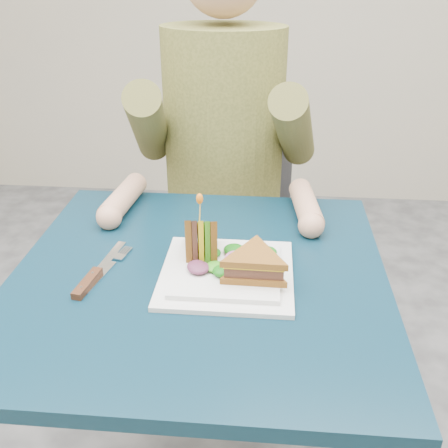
# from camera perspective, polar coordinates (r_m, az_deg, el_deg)

# --- Properties ---
(table) EXTENTS (0.75, 0.75, 0.73)m
(table) POSITION_cam_1_polar(r_m,az_deg,el_deg) (1.10, -2.65, -8.75)
(table) COLOR #08212F
(table) RESTS_ON ground
(chair) EXTENTS (0.42, 0.40, 0.93)m
(chair) POSITION_cam_1_polar(r_m,az_deg,el_deg) (1.72, 0.25, 1.38)
(chair) COLOR #47474C
(chair) RESTS_ON ground
(diner) EXTENTS (0.54, 0.59, 0.74)m
(diner) POSITION_cam_1_polar(r_m,az_deg,el_deg) (1.48, -0.09, 12.45)
(diner) COLOR brown
(diner) RESTS_ON chair
(plate) EXTENTS (0.26, 0.26, 0.02)m
(plate) POSITION_cam_1_polar(r_m,az_deg,el_deg) (1.04, 0.31, -5.26)
(plate) COLOR white
(plate) RESTS_ON table
(sandwich_flat) EXTENTS (0.15, 0.15, 0.05)m
(sandwich_flat) POSITION_cam_1_polar(r_m,az_deg,el_deg) (1.00, 3.35, -4.44)
(sandwich_flat) COLOR brown
(sandwich_flat) RESTS_ON plate
(sandwich_upright) EXTENTS (0.09, 0.14, 0.14)m
(sandwich_upright) POSITION_cam_1_polar(r_m,az_deg,el_deg) (1.06, -2.57, -1.74)
(sandwich_upright) COLOR brown
(sandwich_upright) RESTS_ON plate
(fork) EXTENTS (0.06, 0.18, 0.01)m
(fork) POSITION_cam_1_polar(r_m,az_deg,el_deg) (1.09, -12.59, -4.86)
(fork) COLOR silver
(fork) RESTS_ON table
(knife) EXTENTS (0.05, 0.22, 0.02)m
(knife) POSITION_cam_1_polar(r_m,az_deg,el_deg) (1.06, -14.18, -5.71)
(knife) COLOR silver
(knife) RESTS_ON table
(toothpick) EXTENTS (0.01, 0.01, 0.06)m
(toothpick) POSITION_cam_1_polar(r_m,az_deg,el_deg) (1.03, -2.64, 1.36)
(toothpick) COLOR tan
(toothpick) RESTS_ON sandwich_upright
(toothpick_frill) EXTENTS (0.01, 0.01, 0.02)m
(toothpick_frill) POSITION_cam_1_polar(r_m,az_deg,el_deg) (1.02, -2.67, 2.77)
(toothpick_frill) COLOR orange
(toothpick_frill) RESTS_ON sandwich_upright
(lettuce_spill) EXTENTS (0.15, 0.13, 0.02)m
(lettuce_spill) POSITION_cam_1_polar(r_m,az_deg,el_deg) (1.04, 0.63, -3.99)
(lettuce_spill) COLOR #337A14
(lettuce_spill) RESTS_ON plate
(onion_ring) EXTENTS (0.04, 0.04, 0.02)m
(onion_ring) POSITION_cam_1_polar(r_m,az_deg,el_deg) (1.03, 1.17, -3.93)
(onion_ring) COLOR #9E4C7A
(onion_ring) RESTS_ON plate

